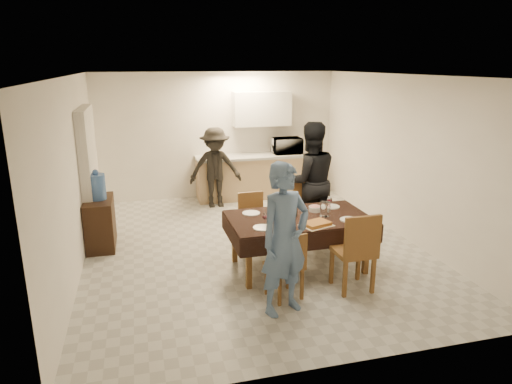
{
  "coord_description": "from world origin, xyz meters",
  "views": [
    {
      "loc": [
        -1.61,
        -6.41,
        2.77
      ],
      "look_at": [
        -0.03,
        -0.3,
        0.98
      ],
      "focal_mm": 32.0,
      "sensor_mm": 36.0,
      "label": 1
    }
  ],
  "objects_px": {
    "dining_table": "(299,219)",
    "person_far": "(310,181)",
    "water_jug": "(97,187)",
    "microwave": "(287,146)",
    "person_near": "(285,239)",
    "console": "(100,223)",
    "water_pitcher": "(325,209)",
    "wine_bottle": "(295,205)",
    "savoury_tart": "(317,224)",
    "person_kitchen": "(215,168)"
  },
  "relations": [
    {
      "from": "person_near",
      "to": "console",
      "type": "bearing_deg",
      "value": 109.99
    },
    {
      "from": "console",
      "to": "dining_table",
      "type": "bearing_deg",
      "value": -28.9
    },
    {
      "from": "person_kitchen",
      "to": "microwave",
      "type": "bearing_deg",
      "value": 15.52
    },
    {
      "from": "water_jug",
      "to": "microwave",
      "type": "xyz_separation_m",
      "value": [
        3.7,
        2.04,
        0.11
      ]
    },
    {
      "from": "savoury_tart",
      "to": "console",
      "type": "bearing_deg",
      "value": 146.27
    },
    {
      "from": "person_kitchen",
      "to": "person_far",
      "type": "bearing_deg",
      "value": -59.93
    },
    {
      "from": "wine_bottle",
      "to": "person_near",
      "type": "height_order",
      "value": "person_near"
    },
    {
      "from": "water_jug",
      "to": "water_pitcher",
      "type": "distance_m",
      "value": 3.43
    },
    {
      "from": "microwave",
      "to": "person_kitchen",
      "type": "relative_size",
      "value": 0.38
    },
    {
      "from": "water_pitcher",
      "to": "microwave",
      "type": "bearing_deg",
      "value": 79.91
    },
    {
      "from": "microwave",
      "to": "water_jug",
      "type": "bearing_deg",
      "value": 28.91
    },
    {
      "from": "water_pitcher",
      "to": "person_kitchen",
      "type": "height_order",
      "value": "person_kitchen"
    },
    {
      "from": "dining_table",
      "to": "savoury_tart",
      "type": "xyz_separation_m",
      "value": [
        0.1,
        -0.38,
        0.06
      ]
    },
    {
      "from": "wine_bottle",
      "to": "person_far",
      "type": "xyz_separation_m",
      "value": [
        0.6,
        1.0,
        0.05
      ]
    },
    {
      "from": "dining_table",
      "to": "console",
      "type": "xyz_separation_m",
      "value": [
        -2.71,
        1.5,
        -0.33
      ]
    },
    {
      "from": "water_jug",
      "to": "wine_bottle",
      "type": "bearing_deg",
      "value": -28.53
    },
    {
      "from": "water_jug",
      "to": "water_pitcher",
      "type": "height_order",
      "value": "water_jug"
    },
    {
      "from": "console",
      "to": "microwave",
      "type": "relative_size",
      "value": 1.38
    },
    {
      "from": "water_jug",
      "to": "microwave",
      "type": "relative_size",
      "value": 0.65
    },
    {
      "from": "console",
      "to": "person_kitchen",
      "type": "xyz_separation_m",
      "value": [
        2.08,
        1.59,
        0.41
      ]
    },
    {
      "from": "person_near",
      "to": "microwave",
      "type": "bearing_deg",
      "value": 51.13
    },
    {
      "from": "savoury_tart",
      "to": "person_far",
      "type": "bearing_deg",
      "value": 72.53
    },
    {
      "from": "person_kitchen",
      "to": "wine_bottle",
      "type": "bearing_deg",
      "value": -79.18
    },
    {
      "from": "console",
      "to": "person_far",
      "type": "distance_m",
      "value": 3.34
    },
    {
      "from": "console",
      "to": "savoury_tart",
      "type": "distance_m",
      "value": 3.4
    },
    {
      "from": "wine_bottle",
      "to": "microwave",
      "type": "height_order",
      "value": "microwave"
    },
    {
      "from": "console",
      "to": "water_jug",
      "type": "distance_m",
      "value": 0.58
    },
    {
      "from": "microwave",
      "to": "person_kitchen",
      "type": "bearing_deg",
      "value": 15.52
    },
    {
      "from": "dining_table",
      "to": "person_far",
      "type": "distance_m",
      "value": 1.21
    },
    {
      "from": "water_pitcher",
      "to": "savoury_tart",
      "type": "relative_size",
      "value": 0.52
    },
    {
      "from": "person_near",
      "to": "savoury_tart",
      "type": "bearing_deg",
      "value": 25.54
    },
    {
      "from": "water_jug",
      "to": "person_far",
      "type": "relative_size",
      "value": 0.21
    },
    {
      "from": "person_far",
      "to": "person_near",
      "type": "bearing_deg",
      "value": 65.37
    },
    {
      "from": "person_far",
      "to": "wine_bottle",
      "type": "bearing_deg",
      "value": 62.05
    },
    {
      "from": "water_jug",
      "to": "savoury_tart",
      "type": "bearing_deg",
      "value": -33.73
    },
    {
      "from": "person_near",
      "to": "dining_table",
      "type": "bearing_deg",
      "value": 42.02
    },
    {
      "from": "water_pitcher",
      "to": "microwave",
      "type": "relative_size",
      "value": 0.34
    },
    {
      "from": "console",
      "to": "wine_bottle",
      "type": "xyz_separation_m",
      "value": [
        2.66,
        -1.45,
        0.51
      ]
    },
    {
      "from": "dining_table",
      "to": "person_far",
      "type": "relative_size",
      "value": 1.01
    },
    {
      "from": "savoury_tart",
      "to": "person_kitchen",
      "type": "relative_size",
      "value": 0.25
    },
    {
      "from": "console",
      "to": "water_pitcher",
      "type": "bearing_deg",
      "value": -26.8
    },
    {
      "from": "dining_table",
      "to": "savoury_tart",
      "type": "relative_size",
      "value": 4.9
    },
    {
      "from": "savoury_tart",
      "to": "person_kitchen",
      "type": "bearing_deg",
      "value": 101.9
    },
    {
      "from": "wine_bottle",
      "to": "console",
      "type": "bearing_deg",
      "value": 151.47
    },
    {
      "from": "console",
      "to": "person_near",
      "type": "bearing_deg",
      "value": -49.68
    },
    {
      "from": "wine_bottle",
      "to": "water_jug",
      "type": "bearing_deg",
      "value": 151.47
    },
    {
      "from": "person_near",
      "to": "water_pitcher",
      "type": "bearing_deg",
      "value": 27.68
    },
    {
      "from": "water_pitcher",
      "to": "wine_bottle",
      "type": "bearing_deg",
      "value": 165.96
    },
    {
      "from": "dining_table",
      "to": "water_pitcher",
      "type": "xyz_separation_m",
      "value": [
        0.35,
        -0.05,
        0.14
      ]
    },
    {
      "from": "microwave",
      "to": "person_near",
      "type": "height_order",
      "value": "person_near"
    }
  ]
}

